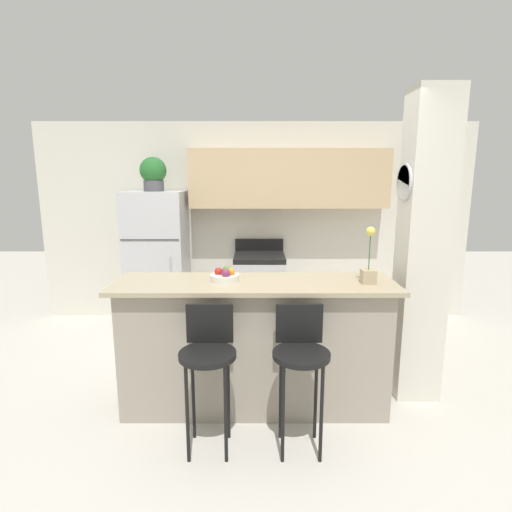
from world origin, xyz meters
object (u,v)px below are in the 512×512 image
(bar_stool_left, at_px, (209,355))
(orchid_vase, at_px, (370,266))
(refrigerator, at_px, (159,260))
(bar_stool_right, at_px, (302,356))
(stove_range, at_px, (260,290))
(fruit_bowl, at_px, (226,276))
(potted_plant_on_fridge, at_px, (154,173))

(bar_stool_left, xyz_separation_m, orchid_vase, (1.19, 0.46, 0.51))
(refrigerator, xyz_separation_m, bar_stool_right, (1.53, -2.35, -0.17))
(bar_stool_left, bearing_deg, orchid_vase, 21.29)
(refrigerator, relative_size, bar_stool_left, 1.69)
(bar_stool_right, bearing_deg, bar_stool_left, 180.00)
(stove_range, xyz_separation_m, orchid_vase, (0.82, -1.91, 0.73))
(stove_range, bearing_deg, bar_stool_left, -98.76)
(bar_stool_right, bearing_deg, stove_range, 96.23)
(refrigerator, height_order, orchid_vase, refrigerator)
(orchid_vase, bearing_deg, fruit_bowl, 176.24)
(bar_stool_left, distance_m, bar_stool_right, 0.62)
(fruit_bowl, bearing_deg, stove_range, 81.12)
(refrigerator, distance_m, potted_plant_on_fridge, 1.06)
(potted_plant_on_fridge, relative_size, fruit_bowl, 1.79)
(fruit_bowl, bearing_deg, bar_stool_left, -98.36)
(fruit_bowl, bearing_deg, orchid_vase, -3.76)
(potted_plant_on_fridge, xyz_separation_m, fruit_bowl, (0.98, -1.81, -0.81))
(refrigerator, bearing_deg, bar_stool_right, -56.93)
(refrigerator, height_order, stove_range, refrigerator)
(bar_stool_right, xyz_separation_m, orchid_vase, (0.56, 0.46, 0.51))
(potted_plant_on_fridge, bearing_deg, fruit_bowl, -61.52)
(potted_plant_on_fridge, bearing_deg, orchid_vase, -42.06)
(orchid_vase, relative_size, fruit_bowl, 1.93)
(potted_plant_on_fridge, height_order, orchid_vase, potted_plant_on_fridge)
(stove_range, distance_m, orchid_vase, 2.20)
(fruit_bowl, bearing_deg, refrigerator, 118.48)
(potted_plant_on_fridge, bearing_deg, refrigerator, -60.70)
(orchid_vase, bearing_deg, bar_stool_left, -158.71)
(refrigerator, xyz_separation_m, fruit_bowl, (0.98, -1.81, 0.25))
(potted_plant_on_fridge, bearing_deg, stove_range, 0.96)
(refrigerator, height_order, fruit_bowl, refrigerator)
(stove_range, xyz_separation_m, bar_stool_left, (-0.37, -2.37, 0.22))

